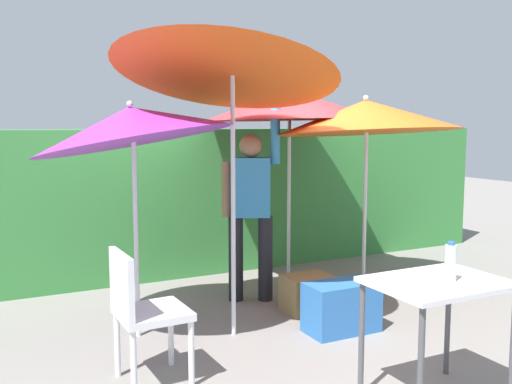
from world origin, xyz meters
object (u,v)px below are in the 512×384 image
object	(u,v)px
person_vendor	(251,204)
bottle_water	(450,263)
umbrella_yellow	(132,125)
chair_plastic	(142,308)
umbrella_navy	(289,105)
folding_table	(438,296)
umbrella_rainbow	(227,56)
crate_cardboard	(307,293)
umbrella_orange	(366,117)
cooler_box	(342,307)

from	to	relation	value
person_vendor	bottle_water	bearing A→B (deg)	-86.39
umbrella_yellow	chair_plastic	world-z (taller)	umbrella_yellow
umbrella_navy	folding_table	xyz separation A→B (m)	(-0.52, -2.69, -1.22)
umbrella_yellow	umbrella_rainbow	bearing A→B (deg)	-21.63
chair_plastic	bottle_water	world-z (taller)	bottle_water
umbrella_navy	crate_cardboard	xyz separation A→B (m)	(-0.31, -0.89, -1.73)
umbrella_orange	umbrella_yellow	xyz separation A→B (m)	(-2.30, -0.10, -0.08)
umbrella_rainbow	crate_cardboard	bearing A→B (deg)	13.14
umbrella_orange	cooler_box	size ratio (longest dim) A/B	3.36
cooler_box	bottle_water	bearing A→B (deg)	-96.21
umbrella_orange	cooler_box	world-z (taller)	umbrella_orange
umbrella_rainbow	umbrella_orange	xyz separation A→B (m)	(1.61, 0.37, -0.45)
umbrella_yellow	folding_table	bearing A→B (deg)	-54.26
person_vendor	cooler_box	size ratio (longest dim) A/B	3.18
cooler_box	bottle_water	size ratio (longest dim) A/B	2.46
umbrella_rainbow	folding_table	distance (m)	2.32
umbrella_orange	umbrella_yellow	world-z (taller)	umbrella_yellow
umbrella_navy	chair_plastic	bearing A→B (deg)	-141.06
folding_table	bottle_water	world-z (taller)	bottle_water
umbrella_orange	umbrella_navy	xyz separation A→B (m)	(-0.43, 0.72, 0.13)
cooler_box	chair_plastic	bearing A→B (deg)	-173.32
person_vendor	chair_plastic	distance (m)	1.97
umbrella_navy	folding_table	world-z (taller)	umbrella_navy
umbrella_yellow	folding_table	size ratio (longest dim) A/B	2.53
person_vendor	crate_cardboard	size ratio (longest dim) A/B	4.41
folding_table	umbrella_yellow	bearing A→B (deg)	125.74
umbrella_yellow	cooler_box	world-z (taller)	umbrella_yellow
umbrella_yellow	person_vendor	xyz separation A→B (m)	(1.24, 0.46, -0.75)
folding_table	bottle_water	xyz separation A→B (m)	(0.04, -0.05, 0.21)
umbrella_navy	chair_plastic	xyz separation A→B (m)	(-2.04, -1.65, -1.38)
person_vendor	bottle_water	xyz separation A→B (m)	(0.15, -2.38, -0.06)
umbrella_navy	folding_table	distance (m)	3.00
umbrella_rainbow	bottle_water	distance (m)	2.24
chair_plastic	folding_table	xyz separation A→B (m)	(1.53, -1.04, 0.16)
umbrella_rainbow	person_vendor	bearing A→B (deg)	52.62
crate_cardboard	bottle_water	xyz separation A→B (m)	(-0.16, -1.85, 0.71)
umbrella_yellow	person_vendor	size ratio (longest dim) A/B	1.08
umbrella_navy	umbrella_yellow	bearing A→B (deg)	-156.29
umbrella_yellow	cooler_box	distance (m)	2.22
crate_cardboard	umbrella_rainbow	bearing A→B (deg)	-166.86
umbrella_rainbow	umbrella_yellow	xyz separation A→B (m)	(-0.68, 0.27, -0.53)
umbrella_rainbow	umbrella_navy	distance (m)	1.64
umbrella_navy	umbrella_orange	bearing A→B (deg)	-59.02
person_vendor	umbrella_navy	bearing A→B (deg)	30.08
cooler_box	bottle_water	xyz separation A→B (m)	(-0.14, -1.29, 0.67)
umbrella_orange	bottle_water	xyz separation A→B (m)	(-0.91, -2.02, -0.89)
umbrella_yellow	cooler_box	size ratio (longest dim) A/B	3.42
cooler_box	folding_table	distance (m)	1.34
chair_plastic	person_vendor	bearing A→B (deg)	42.24
person_vendor	umbrella_orange	bearing A→B (deg)	-18.92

